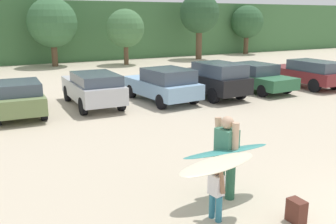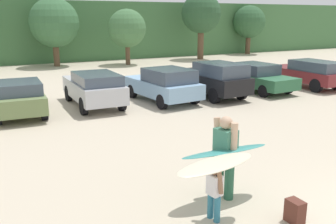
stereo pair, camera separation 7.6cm
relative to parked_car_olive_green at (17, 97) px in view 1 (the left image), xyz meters
name	(u,v)px [view 1 (the left image)]	position (x,y,z in m)	size (l,w,h in m)	color
hillside_ridge	(48,30)	(5.48, 22.85, 1.82)	(108.00, 12.00, 5.12)	#427042
tree_far_right	(52,23)	(4.37, 14.79, 2.59)	(3.78, 3.78, 5.24)	brown
tree_left	(125,28)	(9.74, 13.18, 2.14)	(3.04, 3.04, 4.42)	brown
tree_center_right	(199,14)	(17.14, 13.89, 3.32)	(3.55, 3.55, 5.88)	brown
tree_center_left	(247,22)	(24.23, 15.87, 2.53)	(3.30, 3.30, 4.95)	brown
parked_car_olive_green	(17,97)	(0.00, 0.00, 0.00)	(1.93, 4.04, 1.41)	#6B7F4C
parked_car_silver	(93,88)	(3.08, 0.12, 0.08)	(1.86, 4.33, 1.50)	silver
parked_car_sky_blue	(163,84)	(6.18, -0.45, 0.07)	(2.25, 4.25, 1.56)	#84ADD1
parked_car_black	(211,79)	(8.73, -0.51, 0.14)	(2.05, 4.67, 1.71)	black
parked_car_forest_green	(254,77)	(11.65, -0.26, -0.01)	(2.10, 4.61, 1.42)	#2D6642
parked_car_maroon	(306,72)	(14.85, -0.85, 0.07)	(1.79, 4.60, 1.51)	maroon
person_adult	(226,152)	(3.13, -9.40, 0.27)	(0.39, 0.69, 1.80)	#26593F
person_child	(216,190)	(2.39, -10.11, -0.12)	(0.24, 0.51, 1.09)	teal
surfboard_teal	(227,151)	(3.05, -9.51, 0.34)	(2.05, 0.63, 0.20)	teal
surfboard_cream	(218,164)	(2.31, -10.25, 0.47)	(1.84, 0.79, 0.13)	beige
backpack_dropped	(296,211)	(3.69, -10.89, -0.52)	(0.24, 0.34, 0.45)	#592D23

